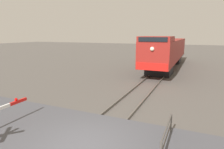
# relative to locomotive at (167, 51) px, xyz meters

# --- Properties ---
(rail_track_left) EXTENTS (0.08, 80.00, 0.15)m
(rail_track_left) POSITION_rel_locomotive_xyz_m (-0.72, -19.68, -2.04)
(rail_track_left) COLOR #59544C
(rail_track_left) RESTS_ON ground_plane
(road_surface) EXTENTS (36.00, 5.64, 0.17)m
(road_surface) POSITION_rel_locomotive_xyz_m (0.00, -19.68, -2.03)
(road_surface) COLOR #47474C
(road_surface) RESTS_ON ground_plane
(locomotive) EXTENTS (2.90, 17.54, 3.97)m
(locomotive) POSITION_rel_locomotive_xyz_m (0.00, 0.00, 0.00)
(locomotive) COLOR black
(locomotive) RESTS_ON ground_plane
(guard_railing) EXTENTS (0.08, 2.38, 0.95)m
(guard_railing) POSITION_rel_locomotive_xyz_m (2.82, -18.41, -1.50)
(guard_railing) COLOR #4C4742
(guard_railing) RESTS_ON ground_plane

